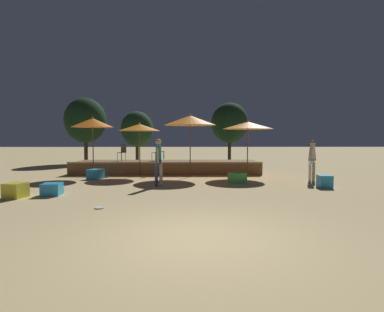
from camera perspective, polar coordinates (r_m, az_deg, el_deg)
The scene contains 20 objects.
ground_plane at distance 6.00m, azimuth 0.88°, elevation -15.34°, with size 120.00×120.00×0.00m, color tan.
wooden_deck at distance 16.77m, azimuth -4.81°, elevation -2.10°, with size 10.10×2.54×0.71m.
patio_umbrella_0 at distance 14.92m, azimuth -0.35°, elevation 6.80°, with size 2.58×2.58×3.13m.
patio_umbrella_1 at distance 15.30m, azimuth 10.58°, elevation 5.75°, with size 2.52×2.52×2.83m.
patio_umbrella_2 at distance 15.60m, azimuth -9.97°, elevation 5.38°, with size 2.12×2.12×2.74m.
patio_umbrella_3 at distance 15.86m, azimuth -18.42°, elevation 6.03°, with size 2.06×2.06×3.01m.
cube_seat_0 at distance 11.22m, azimuth -25.12°, elevation -5.75°, with size 0.63×0.63×0.41m.
cube_seat_1 at distance 14.92m, azimuth -17.90°, elevation -3.29°, with size 0.77×0.77×0.46m.
cube_seat_2 at distance 11.31m, azimuth -30.57°, elevation -5.64°, with size 0.68×0.68×0.48m.
cube_seat_3 at distance 12.80m, azimuth 23.94°, elevation -4.45°, with size 0.51×0.51×0.48m.
cube_seat_4 at distance 13.16m, azimuth 8.59°, elevation -4.08°, with size 0.80×0.80×0.44m.
person_0 at distance 14.26m, azimuth 21.91°, elevation -0.39°, with size 0.49×0.35×1.82m.
person_1 at distance 12.03m, azimuth -6.40°, elevation -0.70°, with size 0.32×0.50×1.90m.
bistro_chair_0 at distance 17.41m, azimuth -6.19°, elevation 1.20°, with size 0.40×0.40×0.90m.
bistro_chair_1 at distance 16.01m, azimuth -6.66°, elevation 1.00°, with size 0.47×0.47×0.90m.
bistro_chair_2 at distance 16.40m, azimuth -13.08°, elevation 0.99°, with size 0.47×0.47×0.90m.
frisbee_disc at distance 8.74m, azimuth -17.18°, elevation -9.37°, with size 0.28×0.28×0.03m.
background_tree_0 at distance 25.92m, azimuth 7.19°, elevation 6.24°, with size 3.14×3.14×4.95m.
background_tree_1 at distance 24.49m, azimuth -19.65°, elevation 6.39°, with size 3.11×3.11×5.00m.
background_tree_2 at distance 26.23m, azimuth -10.44°, elevation 5.06°, with size 2.75×2.75×4.23m.
Camera 1 is at (-0.17, -5.68, 1.93)m, focal length 28.00 mm.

